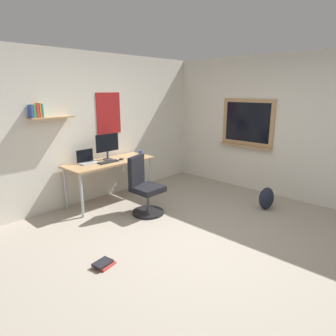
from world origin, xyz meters
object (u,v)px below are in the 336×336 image
object	(u,v)px
laptop	(87,160)
computer_mouse	(121,159)
monitor_primary	(107,145)
book_stack_on_floor	(104,264)
keyboard	(108,162)
coffee_mug	(140,153)
desk	(110,165)
office_chair	(144,189)
backpack	(266,198)

from	to	relation	value
laptop	computer_mouse	xyz separation A→B (m)	(0.56, -0.23, -0.04)
laptop	computer_mouse	world-z (taller)	laptop
monitor_primary	book_stack_on_floor	size ratio (longest dim) A/B	1.79
keyboard	computer_mouse	distance (m)	0.28
laptop	monitor_primary	bearing A→B (deg)	-6.91
monitor_primary	computer_mouse	bearing A→B (deg)	-48.19
keyboard	book_stack_on_floor	world-z (taller)	keyboard
coffee_mug	desk	bearing A→B (deg)	177.66
desk	computer_mouse	size ratio (longest dim) A/B	15.29
book_stack_on_floor	computer_mouse	bearing A→B (deg)	46.16
keyboard	coffee_mug	distance (m)	0.78
monitor_primary	keyboard	bearing A→B (deg)	-123.58
monitor_primary	coffee_mug	distance (m)	0.70
office_chair	book_stack_on_floor	bearing A→B (deg)	-149.30
keyboard	computer_mouse	world-z (taller)	computer_mouse
computer_mouse	book_stack_on_floor	xyz separation A→B (m)	(-1.50, -1.56, -0.74)
computer_mouse	book_stack_on_floor	world-z (taller)	computer_mouse
laptop	book_stack_on_floor	distance (m)	2.17
desk	laptop	distance (m)	0.41
desk	office_chair	world-z (taller)	office_chair
keyboard	coffee_mug	xyz separation A→B (m)	(0.77, 0.05, 0.04)
office_chair	backpack	world-z (taller)	office_chair
laptop	computer_mouse	size ratio (longest dim) A/B	2.98
desk	book_stack_on_floor	bearing A→B (deg)	-128.38
book_stack_on_floor	laptop	bearing A→B (deg)	62.26
computer_mouse	book_stack_on_floor	size ratio (longest dim) A/B	0.40
book_stack_on_floor	backpack	bearing A→B (deg)	-10.95
monitor_primary	coffee_mug	world-z (taller)	monitor_primary
keyboard	backpack	size ratio (longest dim) A/B	0.98
desk	laptop	bearing A→B (deg)	157.34
monitor_primary	book_stack_on_floor	bearing A→B (deg)	-127.55
laptop	computer_mouse	distance (m)	0.60
desk	keyboard	bearing A→B (deg)	-135.39
desk	keyboard	distance (m)	0.14
laptop	backpack	xyz separation A→B (m)	(1.96, -2.35, -0.62)
computer_mouse	keyboard	bearing A→B (deg)	180.00
monitor_primary	keyboard	distance (m)	0.34
keyboard	book_stack_on_floor	bearing A→B (deg)	-127.98
office_chair	backpack	bearing A→B (deg)	-41.52
office_chair	book_stack_on_floor	xyz separation A→B (m)	(-1.36, -0.81, -0.38)
desk	office_chair	bearing A→B (deg)	-86.07
keyboard	computer_mouse	size ratio (longest dim) A/B	3.56
computer_mouse	monitor_primary	bearing A→B (deg)	131.81
office_chair	backpack	xyz separation A→B (m)	(1.54, -1.37, -0.22)
desk	backpack	bearing A→B (deg)	-53.98
coffee_mug	book_stack_on_floor	size ratio (longest dim) A/B	0.36
desk	laptop	size ratio (longest dim) A/B	5.13
coffee_mug	monitor_primary	bearing A→B (deg)	168.81
laptop	coffee_mug	bearing A→B (deg)	-9.59
laptop	computer_mouse	bearing A→B (deg)	-22.20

